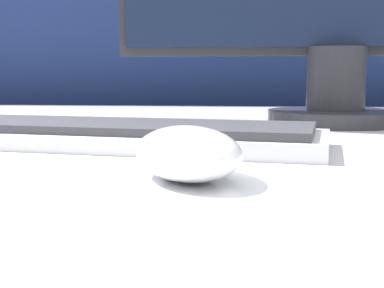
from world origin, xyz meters
name	(u,v)px	position (x,y,z in m)	size (l,w,h in m)	color
partition_panel	(209,145)	(0.00, 0.71, 0.67)	(5.00, 0.03, 1.34)	navy
computer_mouse_near	(188,153)	(0.04, -0.26, 0.79)	(0.10, 0.12, 0.04)	white
keyboard	(98,134)	(-0.06, -0.09, 0.79)	(0.47, 0.20, 0.02)	silver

